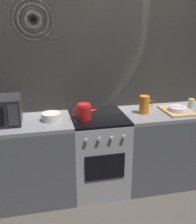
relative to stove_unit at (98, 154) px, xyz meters
name	(u,v)px	position (x,y,z in m)	size (l,w,h in m)	color
ground_plane	(98,188)	(0.00, 0.00, -0.45)	(8.00, 8.00, 0.00)	#47423D
back_wall	(92,83)	(0.00, 0.32, 0.75)	(3.60, 0.05, 2.40)	#B2AD9E
counter_left	(16,162)	(-0.90, 0.00, 0.00)	(1.20, 0.60, 0.90)	#515459
stove_unit	(98,154)	(0.00, 0.00, 0.00)	(0.60, 0.63, 0.90)	#9E9EA3
counter_right	(171,146)	(0.90, 0.00, 0.00)	(1.20, 0.60, 0.90)	#515459
kettle	(84,112)	(-0.16, -0.05, 0.53)	(0.28, 0.15, 0.17)	red
mixing_bowl	(51,117)	(-0.50, -0.01, 0.49)	(0.20, 0.20, 0.08)	silver
pitcher	(144,105)	(0.52, -0.01, 0.55)	(0.16, 0.11, 0.20)	orange
dish_pile	(177,110)	(0.90, -0.05, 0.47)	(0.30, 0.40, 0.07)	tan
spice_jar	(191,103)	(1.14, 0.06, 0.50)	(0.08, 0.08, 0.10)	silver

